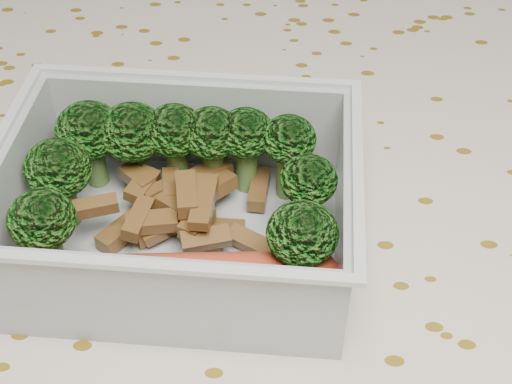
{
  "coord_description": "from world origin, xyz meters",
  "views": [
    {
      "loc": [
        0.02,
        -0.28,
        1.05
      ],
      "look_at": [
        0.01,
        0.01,
        0.78
      ],
      "focal_mm": 50.0,
      "sensor_mm": 36.0,
      "label": 1
    }
  ],
  "objects": [
    {
      "name": "dining_table",
      "position": [
        0.0,
        0.0,
        0.67
      ],
      "size": [
        1.4,
        0.9,
        0.75
      ],
      "color": "brown",
      "rests_on": "ground"
    },
    {
      "name": "lunch_container",
      "position": [
        -0.03,
        -0.01,
        0.78
      ],
      "size": [
        0.19,
        0.15,
        0.07
      ],
      "color": "silver",
      "rests_on": "tablecloth"
    },
    {
      "name": "tablecloth",
      "position": [
        0.0,
        0.0,
        0.72
      ],
      "size": [
        1.46,
        0.96,
        0.19
      ],
      "color": "beige",
      "rests_on": "dining_table"
    },
    {
      "name": "meat_pile",
      "position": [
        -0.03,
        -0.0,
        0.77
      ],
      "size": [
        0.11,
        0.07,
        0.03
      ],
      "color": "brown",
      "rests_on": "lunch_container"
    },
    {
      "name": "sausage",
      "position": [
        -0.03,
        -0.05,
        0.78
      ],
      "size": [
        0.16,
        0.03,
        0.02
      ],
      "color": "#BF4025",
      "rests_on": "lunch_container"
    },
    {
      "name": "broccoli_florets",
      "position": [
        -0.04,
        0.01,
        0.8
      ],
      "size": [
        0.17,
        0.11,
        0.06
      ],
      "color": "#608C3F",
      "rests_on": "lunch_container"
    }
  ]
}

